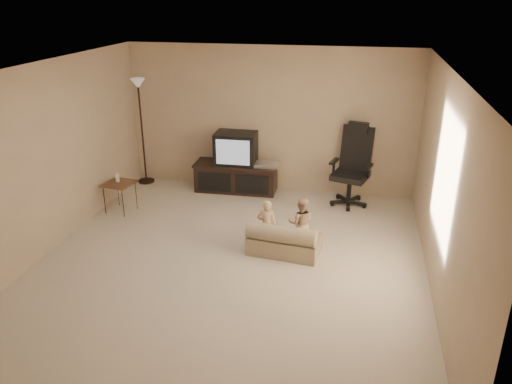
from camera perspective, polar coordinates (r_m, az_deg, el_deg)
floor at (r=6.64m, az=-2.91°, el=-8.04°), size 5.50×5.50×0.00m
room_shell at (r=6.02m, az=-3.19°, el=4.56°), size 5.50×5.50×5.50m
tv_stand at (r=8.78m, az=-2.25°, el=2.87°), size 1.49×0.59×1.06m
office_chair at (r=8.37m, az=10.88°, el=1.83°), size 0.77×0.79×1.35m
side_table at (r=8.21m, az=-15.41°, el=0.93°), size 0.51×0.51×0.66m
floor_lamp at (r=9.15m, az=-13.12°, el=9.33°), size 0.30×0.30×1.91m
child_sofa at (r=6.76m, az=3.15°, el=-5.64°), size 1.00×0.63×0.47m
toddler_left at (r=6.78m, az=1.22°, el=-3.80°), size 0.29×0.23×0.74m
toddler_right at (r=6.86m, az=5.14°, el=-3.55°), size 0.38×0.24×0.74m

